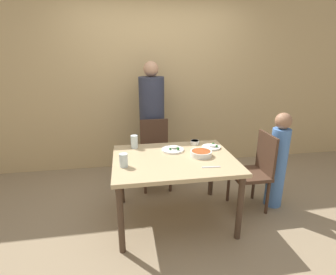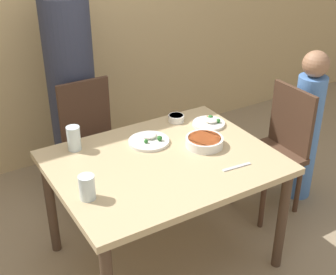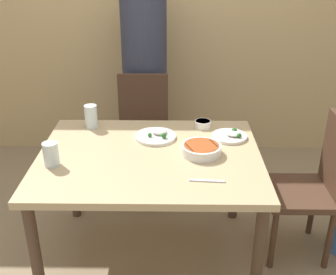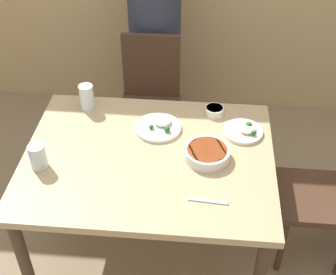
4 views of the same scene
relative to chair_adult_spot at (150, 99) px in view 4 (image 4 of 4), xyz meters
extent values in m
plane|color=#998466|center=(0.10, -0.83, -0.49)|extent=(10.00, 10.00, 0.00)
cube|color=tan|center=(0.10, -0.83, 0.22)|extent=(1.25, 0.97, 0.04)
cylinder|color=#4C3828|center=(-0.46, -1.25, -0.14)|extent=(0.06, 0.06, 0.68)
cylinder|color=#4C3828|center=(-0.46, -0.40, -0.14)|extent=(0.06, 0.06, 0.68)
cylinder|color=#4C3828|center=(0.66, -0.40, -0.14)|extent=(0.06, 0.06, 0.68)
cube|color=#4C3323|center=(0.00, -0.07, -0.06)|extent=(0.40, 0.40, 0.04)
cube|color=#4C3323|center=(0.00, 0.11, 0.19)|extent=(0.38, 0.03, 0.46)
cylinder|color=#4C3323|center=(-0.16, -0.24, -0.28)|extent=(0.04, 0.04, 0.41)
cylinder|color=#4C3323|center=(0.17, -0.24, -0.28)|extent=(0.04, 0.04, 0.41)
cylinder|color=#4C3323|center=(-0.16, 0.09, -0.28)|extent=(0.04, 0.04, 0.41)
cylinder|color=#4C3323|center=(0.17, 0.09, -0.28)|extent=(0.04, 0.04, 0.41)
cube|color=#4C3323|center=(0.99, -0.75, -0.06)|extent=(0.40, 0.40, 0.04)
cylinder|color=#4C3323|center=(0.83, -0.58, -0.28)|extent=(0.04, 0.04, 0.41)
cylinder|color=#4C3323|center=(0.83, -0.91, -0.28)|extent=(0.04, 0.04, 0.41)
cylinder|color=#4C3323|center=(1.16, -0.58, -0.28)|extent=(0.04, 0.04, 0.41)
cylinder|color=#33384C|center=(0.00, 0.35, 0.23)|extent=(0.35, 0.35, 1.44)
cylinder|color=white|center=(0.39, -0.81, 0.26)|extent=(0.23, 0.23, 0.05)
cylinder|color=#BC5123|center=(0.39, -0.81, 0.29)|extent=(0.20, 0.20, 0.01)
cylinder|color=white|center=(0.57, -0.60, 0.25)|extent=(0.21, 0.21, 0.02)
ellipsoid|color=white|center=(0.59, -0.60, 0.27)|extent=(0.09, 0.09, 0.02)
cone|color=orange|center=(0.60, -0.55, 0.27)|extent=(0.02, 0.02, 0.02)
sphere|color=#2D702D|center=(0.60, -0.58, 0.27)|extent=(0.03, 0.03, 0.03)
sphere|color=#2D702D|center=(0.60, -0.58, 0.27)|extent=(0.04, 0.04, 0.04)
sphere|color=#2D702D|center=(0.62, -0.64, 0.27)|extent=(0.03, 0.03, 0.03)
cylinder|color=white|center=(0.12, -0.61, 0.25)|extent=(0.25, 0.25, 0.02)
ellipsoid|color=white|center=(0.15, -0.58, 0.27)|extent=(0.09, 0.09, 0.03)
sphere|color=#2D702D|center=(0.18, -0.65, 0.27)|extent=(0.03, 0.03, 0.03)
sphere|color=#2D702D|center=(0.09, -0.63, 0.27)|extent=(0.02, 0.02, 0.02)
cylinder|color=white|center=(0.42, -0.45, 0.26)|extent=(0.10, 0.10, 0.04)
cylinder|color=white|center=(0.42, -0.45, 0.28)|extent=(0.09, 0.09, 0.01)
cylinder|color=silver|center=(-0.41, -0.95, 0.30)|extent=(0.08, 0.08, 0.13)
cylinder|color=silver|center=(-0.29, -0.45, 0.31)|extent=(0.08, 0.08, 0.15)
cube|color=silver|center=(0.40, -1.11, 0.24)|extent=(0.18, 0.03, 0.01)
camera|label=1|loc=(-0.38, -3.28, 1.28)|focal=28.00mm
camera|label=2|loc=(-1.06, -2.79, 1.61)|focal=50.00mm
camera|label=3|loc=(0.23, -2.91, 1.33)|focal=45.00mm
camera|label=4|loc=(0.35, -2.55, 1.78)|focal=50.00mm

